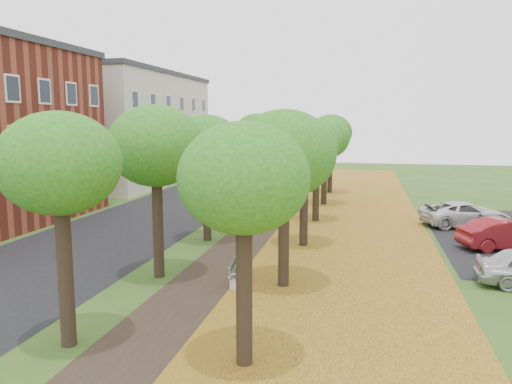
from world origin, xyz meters
The scene contains 11 objects.
ground centered at (0.00, 0.00, 0.00)m, with size 120.00×120.00×0.00m, color #2D4C19.
street_asphalt centered at (-7.50, 15.00, 0.00)m, with size 8.00×70.00×0.01m, color black.
footpath centered at (0.00, 15.00, 0.00)m, with size 3.20×70.00×0.01m, color black.
leaf_verge centered at (5.00, 15.00, 0.01)m, with size 7.50×70.00×0.01m, color #B38221.
tree_row_west centered at (-2.20, 15.00, 4.60)m, with size 3.41×33.41×6.10m.
tree_row_east centered at (2.60, 15.00, 4.60)m, with size 3.41×33.41×6.10m.
building_cream centered at (-17.00, 33.00, 5.21)m, with size 10.30×20.30×10.40m.
bench centered at (0.93, 5.87, 0.41)m, with size 0.67×1.71×0.79m.
car_red centered at (11.86, 13.28, 0.71)m, with size 1.50×4.30×1.42m, color maroon.
car_grey centered at (11.00, 18.12, 0.61)m, with size 1.72×4.24×1.23m, color #323237.
car_white centered at (11.00, 18.38, 0.68)m, with size 2.27×4.93×1.37m, color silver.
Camera 1 is at (5.33, -11.21, 5.92)m, focal length 35.00 mm.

